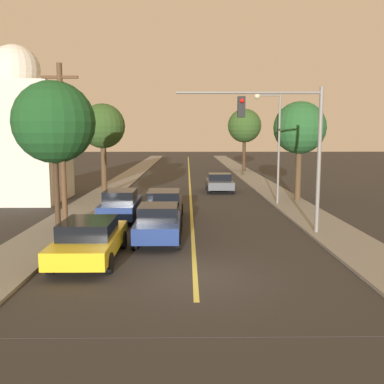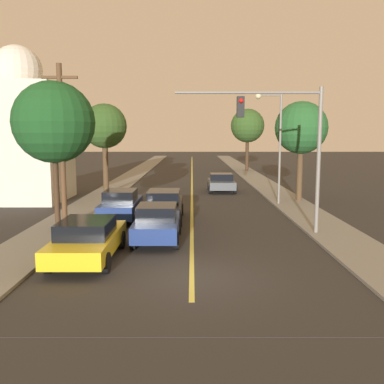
{
  "view_description": "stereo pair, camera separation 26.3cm",
  "coord_description": "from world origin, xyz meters",
  "px_view_note": "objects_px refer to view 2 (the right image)",
  "views": [
    {
      "loc": [
        -0.26,
        -13.0,
        4.5
      ],
      "look_at": [
        0.0,
        8.51,
        1.6
      ],
      "focal_mm": 40.0,
      "sensor_mm": 36.0,
      "label": 1
    },
    {
      "loc": [
        0.01,
        -13.0,
        4.5
      ],
      "look_at": [
        0.0,
        8.51,
        1.6
      ],
      "focal_mm": 40.0,
      "sensor_mm": 36.0,
      "label": 2
    }
  ],
  "objects_px": {
    "traffic_signal_mast": "(285,133)",
    "car_far_oncoming": "(222,182)",
    "tree_right_far": "(248,126)",
    "domed_building_left": "(21,135)",
    "tree_left_near": "(54,123)",
    "tree_left_far": "(105,127)",
    "car_near_lane_second": "(164,206)",
    "tree_right_near": "(301,128)",
    "utility_pole_left": "(62,146)",
    "streetlamp_right": "(274,133)",
    "car_near_lane_front": "(157,223)",
    "car_outer_lane_front": "(88,239)",
    "car_outer_lane_second": "(121,205)"
  },
  "relations": [
    {
      "from": "traffic_signal_mast",
      "to": "tree_left_far",
      "type": "distance_m",
      "value": 16.8
    },
    {
      "from": "tree_left_near",
      "to": "tree_right_far",
      "type": "bearing_deg",
      "value": 68.52
    },
    {
      "from": "tree_left_near",
      "to": "tree_left_far",
      "type": "xyz_separation_m",
      "value": [
        -0.26,
        12.55,
        0.04
      ]
    },
    {
      "from": "traffic_signal_mast",
      "to": "domed_building_left",
      "type": "bearing_deg",
      "value": 146.92
    },
    {
      "from": "utility_pole_left",
      "to": "streetlamp_right",
      "type": "bearing_deg",
      "value": 35.61
    },
    {
      "from": "streetlamp_right",
      "to": "tree_left_far",
      "type": "xyz_separation_m",
      "value": [
        -11.64,
        4.92,
        0.5
      ]
    },
    {
      "from": "utility_pole_left",
      "to": "domed_building_left",
      "type": "height_order",
      "value": "domed_building_left"
    },
    {
      "from": "car_near_lane_front",
      "to": "car_outer_lane_front",
      "type": "bearing_deg",
      "value": -130.87
    },
    {
      "from": "car_near_lane_front",
      "to": "tree_right_near",
      "type": "height_order",
      "value": "tree_right_near"
    },
    {
      "from": "car_near_lane_front",
      "to": "tree_left_near",
      "type": "height_order",
      "value": "tree_left_near"
    },
    {
      "from": "tree_left_far",
      "to": "tree_right_far",
      "type": "height_order",
      "value": "tree_right_far"
    },
    {
      "from": "traffic_signal_mast",
      "to": "utility_pole_left",
      "type": "xyz_separation_m",
      "value": [
        -9.87,
        0.3,
        -0.56
      ]
    },
    {
      "from": "car_near_lane_front",
      "to": "car_far_oncoming",
      "type": "distance_m",
      "value": 16.46
    },
    {
      "from": "streetlamp_right",
      "to": "tree_left_near",
      "type": "bearing_deg",
      "value": -146.14
    },
    {
      "from": "car_near_lane_front",
      "to": "utility_pole_left",
      "type": "height_order",
      "value": "utility_pole_left"
    },
    {
      "from": "tree_left_far",
      "to": "tree_right_far",
      "type": "relative_size",
      "value": 0.89
    },
    {
      "from": "traffic_signal_mast",
      "to": "domed_building_left",
      "type": "distance_m",
      "value": 18.67
    },
    {
      "from": "car_outer_lane_front",
      "to": "traffic_signal_mast",
      "type": "height_order",
      "value": "traffic_signal_mast"
    },
    {
      "from": "car_near_lane_front",
      "to": "car_outer_lane_second",
      "type": "height_order",
      "value": "car_outer_lane_second"
    },
    {
      "from": "car_outer_lane_front",
      "to": "traffic_signal_mast",
      "type": "relative_size",
      "value": 0.78
    },
    {
      "from": "car_far_oncoming",
      "to": "traffic_signal_mast",
      "type": "bearing_deg",
      "value": 96.65
    },
    {
      "from": "tree_right_far",
      "to": "tree_right_near",
      "type": "bearing_deg",
      "value": -88.88
    },
    {
      "from": "car_far_oncoming",
      "to": "streetlamp_right",
      "type": "xyz_separation_m",
      "value": [
        2.83,
        -6.61,
        3.84
      ]
    },
    {
      "from": "tree_right_far",
      "to": "domed_building_left",
      "type": "distance_m",
      "value": 29.6
    },
    {
      "from": "traffic_signal_mast",
      "to": "car_far_oncoming",
      "type": "bearing_deg",
      "value": 96.65
    },
    {
      "from": "car_near_lane_second",
      "to": "tree_right_far",
      "type": "height_order",
      "value": "tree_right_far"
    },
    {
      "from": "car_near_lane_front",
      "to": "car_far_oncoming",
      "type": "height_order",
      "value": "car_near_lane_front"
    },
    {
      "from": "tree_right_far",
      "to": "domed_building_left",
      "type": "xyz_separation_m",
      "value": [
        -18.31,
        -23.24,
        -1.06
      ]
    },
    {
      "from": "car_outer_lane_second",
      "to": "domed_building_left",
      "type": "distance_m",
      "value": 10.98
    },
    {
      "from": "car_near_lane_front",
      "to": "tree_left_far",
      "type": "xyz_separation_m",
      "value": [
        -5.01,
        14.32,
        4.26
      ]
    },
    {
      "from": "car_near_lane_second",
      "to": "tree_right_far",
      "type": "bearing_deg",
      "value": 74.89
    },
    {
      "from": "traffic_signal_mast",
      "to": "tree_right_far",
      "type": "bearing_deg",
      "value": 85.43
    },
    {
      "from": "utility_pole_left",
      "to": "tree_right_near",
      "type": "bearing_deg",
      "value": 35.38
    },
    {
      "from": "car_near_lane_second",
      "to": "tree_right_near",
      "type": "xyz_separation_m",
      "value": [
        8.66,
        6.45,
        4.09
      ]
    },
    {
      "from": "tree_left_near",
      "to": "streetlamp_right",
      "type": "bearing_deg",
      "value": 33.86
    },
    {
      "from": "car_near_lane_front",
      "to": "tree_right_far",
      "type": "height_order",
      "value": "tree_right_far"
    },
    {
      "from": "car_near_lane_front",
      "to": "car_far_oncoming",
      "type": "relative_size",
      "value": 1.08
    },
    {
      "from": "car_outer_lane_front",
      "to": "domed_building_left",
      "type": "height_order",
      "value": "domed_building_left"
    },
    {
      "from": "tree_right_near",
      "to": "car_outer_lane_second",
      "type": "bearing_deg",
      "value": -150.78
    },
    {
      "from": "car_near_lane_second",
      "to": "car_near_lane_front",
      "type": "bearing_deg",
      "value": -90.0
    },
    {
      "from": "streetlamp_right",
      "to": "tree_right_far",
      "type": "relative_size",
      "value": 0.93
    },
    {
      "from": "tree_right_far",
      "to": "domed_building_left",
      "type": "height_order",
      "value": "domed_building_left"
    },
    {
      "from": "utility_pole_left",
      "to": "domed_building_left",
      "type": "xyz_separation_m",
      "value": [
        -5.77,
        9.89,
        0.46
      ]
    },
    {
      "from": "car_far_oncoming",
      "to": "domed_building_left",
      "type": "distance_m",
      "value": 15.13
    },
    {
      "from": "tree_left_far",
      "to": "car_near_lane_second",
      "type": "bearing_deg",
      "value": -63.34
    },
    {
      "from": "car_near_lane_second",
      "to": "car_outer_lane_second",
      "type": "height_order",
      "value": "car_near_lane_second"
    },
    {
      "from": "streetlamp_right",
      "to": "utility_pole_left",
      "type": "relative_size",
      "value": 0.93
    },
    {
      "from": "car_near_lane_second",
      "to": "tree_left_far",
      "type": "bearing_deg",
      "value": 116.66
    },
    {
      "from": "car_outer_lane_second",
      "to": "car_far_oncoming",
      "type": "relative_size",
      "value": 1.18
    },
    {
      "from": "car_far_oncoming",
      "to": "tree_left_far",
      "type": "relative_size",
      "value": 0.58
    }
  ]
}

